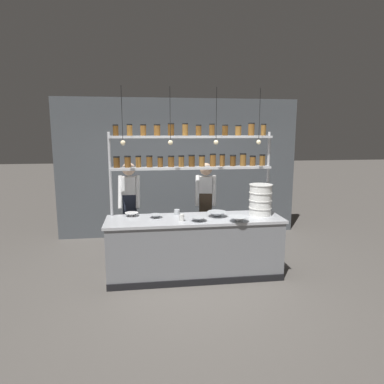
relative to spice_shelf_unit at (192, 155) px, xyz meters
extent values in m
plane|color=#5B5651|center=(-0.01, -0.33, -1.85)|extent=(40.00, 40.00, 0.00)
cube|color=#4C5156|center=(-0.01, 1.89, -0.41)|extent=(5.07, 0.12, 2.88)
cube|color=gray|center=(-0.01, -0.33, -1.41)|extent=(2.61, 0.72, 0.88)
cube|color=#B7BABF|center=(-0.01, -0.33, -0.95)|extent=(2.67, 0.76, 0.04)
cube|color=black|center=(-0.01, -0.70, -1.80)|extent=(2.61, 0.03, 0.10)
cylinder|color=#B7BABF|center=(-1.26, 0.00, -0.75)|extent=(0.04, 0.04, 2.21)
cylinder|color=#B7BABF|center=(1.24, 0.00, -0.75)|extent=(0.04, 0.04, 2.21)
cube|color=#B7BABF|center=(-0.01, 0.00, -0.20)|extent=(2.51, 0.28, 0.04)
cylinder|color=#513314|center=(-1.16, 0.00, -0.11)|extent=(0.10, 0.10, 0.15)
cylinder|color=black|center=(-1.16, 0.00, -0.02)|extent=(0.10, 0.10, 0.02)
cylinder|color=brown|center=(-1.00, 0.00, -0.11)|extent=(0.10, 0.10, 0.16)
cylinder|color=black|center=(-1.00, 0.00, -0.02)|extent=(0.10, 0.10, 0.02)
cylinder|color=brown|center=(-0.84, 0.00, -0.11)|extent=(0.08, 0.08, 0.16)
cylinder|color=black|center=(-0.84, 0.00, -0.02)|extent=(0.08, 0.08, 0.02)
cylinder|color=brown|center=(-0.67, 0.00, -0.11)|extent=(0.09, 0.09, 0.16)
cylinder|color=black|center=(-0.67, 0.00, -0.02)|extent=(0.10, 0.10, 0.02)
cylinder|color=brown|center=(-0.50, 0.00, -0.11)|extent=(0.08, 0.08, 0.14)
cylinder|color=black|center=(-0.50, 0.00, -0.03)|extent=(0.08, 0.08, 0.02)
cylinder|color=brown|center=(-0.33, 0.00, -0.11)|extent=(0.10, 0.10, 0.15)
cylinder|color=black|center=(-0.33, 0.00, -0.02)|extent=(0.10, 0.10, 0.02)
cylinder|color=brown|center=(-0.17, 0.00, -0.11)|extent=(0.09, 0.09, 0.16)
cylinder|color=black|center=(-0.17, 0.00, -0.02)|extent=(0.09, 0.09, 0.02)
cylinder|color=#513314|center=(-0.01, 0.00, -0.10)|extent=(0.10, 0.10, 0.16)
cylinder|color=black|center=(-0.01, 0.00, -0.01)|extent=(0.10, 0.10, 0.02)
cylinder|color=brown|center=(0.15, 0.00, -0.11)|extent=(0.09, 0.09, 0.16)
cylinder|color=black|center=(0.15, 0.00, -0.02)|extent=(0.09, 0.09, 0.02)
cylinder|color=brown|center=(0.33, 0.00, -0.09)|extent=(0.09, 0.09, 0.18)
cylinder|color=black|center=(0.33, 0.00, 0.00)|extent=(0.10, 0.10, 0.02)
cylinder|color=brown|center=(0.48, 0.00, -0.10)|extent=(0.08, 0.08, 0.17)
cylinder|color=black|center=(0.48, 0.00, 0.00)|extent=(0.08, 0.08, 0.02)
cylinder|color=#513314|center=(0.65, 0.00, -0.11)|extent=(0.09, 0.09, 0.16)
cylinder|color=black|center=(0.65, 0.00, -0.02)|extent=(0.09, 0.09, 0.02)
cylinder|color=brown|center=(0.82, 0.00, -0.09)|extent=(0.10, 0.10, 0.18)
cylinder|color=black|center=(0.82, 0.00, 0.01)|extent=(0.10, 0.10, 0.02)
cylinder|color=brown|center=(0.98, 0.00, -0.11)|extent=(0.09, 0.09, 0.14)
cylinder|color=black|center=(0.98, 0.00, -0.03)|extent=(0.10, 0.10, 0.02)
cylinder|color=brown|center=(1.14, 0.00, -0.10)|extent=(0.09, 0.09, 0.16)
cylinder|color=black|center=(1.14, 0.00, -0.02)|extent=(0.09, 0.09, 0.02)
cube|color=#B7BABF|center=(-0.01, 0.00, 0.28)|extent=(2.51, 0.28, 0.04)
cylinder|color=#513314|center=(-1.16, 0.00, 0.37)|extent=(0.08, 0.08, 0.15)
cylinder|color=black|center=(-1.16, 0.00, 0.45)|extent=(0.08, 0.08, 0.02)
cylinder|color=brown|center=(-0.95, 0.00, 0.37)|extent=(0.08, 0.08, 0.16)
cylinder|color=black|center=(-0.95, 0.00, 0.46)|extent=(0.09, 0.09, 0.02)
cylinder|color=brown|center=(-0.75, 0.00, 0.37)|extent=(0.09, 0.09, 0.15)
cylinder|color=black|center=(-0.75, 0.00, 0.46)|extent=(0.09, 0.09, 0.02)
cylinder|color=brown|center=(-0.54, 0.00, 0.37)|extent=(0.10, 0.10, 0.15)
cylinder|color=black|center=(-0.54, 0.00, 0.46)|extent=(0.10, 0.10, 0.02)
cylinder|color=#513314|center=(-0.33, 0.00, 0.38)|extent=(0.10, 0.10, 0.17)
cylinder|color=black|center=(-0.33, 0.00, 0.47)|extent=(0.10, 0.10, 0.02)
cylinder|color=brown|center=(-0.11, 0.00, 0.38)|extent=(0.09, 0.09, 0.17)
cylinder|color=black|center=(-0.11, 0.00, 0.47)|extent=(0.09, 0.09, 0.02)
cylinder|color=brown|center=(0.10, 0.00, 0.37)|extent=(0.09, 0.09, 0.15)
cylinder|color=black|center=(0.10, 0.00, 0.45)|extent=(0.09, 0.09, 0.02)
cylinder|color=brown|center=(0.31, 0.00, 0.38)|extent=(0.09, 0.09, 0.16)
cylinder|color=black|center=(0.31, 0.00, 0.47)|extent=(0.09, 0.09, 0.02)
cylinder|color=#513314|center=(0.52, 0.00, 0.37)|extent=(0.09, 0.09, 0.15)
cylinder|color=black|center=(0.52, 0.00, 0.45)|extent=(0.09, 0.09, 0.02)
cylinder|color=brown|center=(0.73, 0.00, 0.37)|extent=(0.10, 0.10, 0.14)
cylinder|color=black|center=(0.73, 0.00, 0.45)|extent=(0.10, 0.10, 0.02)
cylinder|color=brown|center=(0.94, 0.00, 0.38)|extent=(0.10, 0.10, 0.18)
cylinder|color=black|center=(0.94, 0.00, 0.48)|extent=(0.10, 0.10, 0.02)
cylinder|color=brown|center=(1.14, 0.00, 0.38)|extent=(0.08, 0.08, 0.16)
cylinder|color=black|center=(1.14, 0.00, 0.47)|extent=(0.08, 0.08, 0.02)
cylinder|color=black|center=(-1.08, 0.42, -1.44)|extent=(0.11, 0.11, 0.82)
cylinder|color=black|center=(-0.92, 0.42, -1.44)|extent=(0.11, 0.11, 0.82)
cube|color=#232838|center=(-1.00, 0.42, -0.85)|extent=(0.23, 0.18, 0.36)
cube|color=white|center=(-1.00, 0.42, -0.53)|extent=(0.23, 0.19, 0.29)
sphere|color=beige|center=(-1.00, 0.42, -0.25)|extent=(0.22, 0.22, 0.22)
cylinder|color=white|center=(-1.15, 0.37, -0.63)|extent=(0.08, 0.25, 0.54)
cylinder|color=white|center=(-0.86, 0.35, -0.63)|extent=(0.08, 0.25, 0.54)
cylinder|color=black|center=(0.23, 0.51, -1.45)|extent=(0.11, 0.11, 0.81)
cylinder|color=black|center=(0.38, 0.47, -1.45)|extent=(0.11, 0.11, 0.81)
cube|color=#473828|center=(0.31, 0.49, -0.87)|extent=(0.25, 0.21, 0.35)
cube|color=white|center=(0.31, 0.49, -0.55)|extent=(0.25, 0.22, 0.29)
sphere|color=tan|center=(0.31, 0.49, -0.28)|extent=(0.21, 0.21, 0.21)
cylinder|color=white|center=(0.15, 0.46, -0.65)|extent=(0.12, 0.26, 0.53)
cylinder|color=white|center=(0.44, 0.40, -0.65)|extent=(0.12, 0.26, 0.53)
cylinder|color=white|center=(1.03, -0.27, -0.88)|extent=(0.34, 0.34, 0.11)
cylinder|color=silver|center=(1.03, -0.27, -0.82)|extent=(0.36, 0.36, 0.01)
cylinder|color=white|center=(1.03, -0.27, -0.76)|extent=(0.34, 0.34, 0.11)
cylinder|color=silver|center=(1.03, -0.27, -0.70)|extent=(0.36, 0.36, 0.01)
cylinder|color=white|center=(1.03, -0.27, -0.63)|extent=(0.34, 0.34, 0.11)
cylinder|color=silver|center=(1.03, -0.27, -0.57)|extent=(0.36, 0.36, 0.01)
cylinder|color=white|center=(1.03, -0.27, -0.51)|extent=(0.34, 0.34, 0.11)
cylinder|color=silver|center=(1.03, -0.27, -0.45)|extent=(0.36, 0.36, 0.01)
cylinder|color=#B2B7BC|center=(-0.60, -0.23, -0.93)|extent=(0.09, 0.09, 0.01)
cone|color=#B2B7BC|center=(-0.60, -0.23, -0.90)|extent=(0.19, 0.19, 0.05)
cylinder|color=#B2B7BC|center=(0.34, -0.30, -0.93)|extent=(0.13, 0.13, 0.01)
cone|color=#B2B7BC|center=(0.34, -0.30, -0.89)|extent=(0.30, 0.30, 0.08)
cylinder|color=silver|center=(0.58, -0.64, -0.93)|extent=(0.13, 0.13, 0.01)
cone|color=silver|center=(0.58, -0.64, -0.89)|extent=(0.29, 0.29, 0.08)
cylinder|color=#B2B7BC|center=(0.01, -0.52, -0.93)|extent=(0.11, 0.11, 0.01)
cone|color=#B2B7BC|center=(0.01, -0.52, -0.90)|extent=(0.24, 0.24, 0.06)
cylinder|color=white|center=(-0.96, -0.09, -0.93)|extent=(0.09, 0.09, 0.01)
cone|color=white|center=(-0.96, -0.09, -0.90)|extent=(0.21, 0.21, 0.06)
cylinder|color=silver|center=(-0.22, -0.49, -0.88)|extent=(0.07, 0.07, 0.10)
cylinder|color=#B2B7BC|center=(-0.26, -0.08, -0.89)|extent=(0.09, 0.09, 0.08)
cylinder|color=black|center=(-1.04, -0.33, 0.59)|extent=(0.01, 0.01, 0.78)
sphere|color=#F9E5B2|center=(-1.04, -0.33, 0.20)|extent=(0.07, 0.07, 0.07)
cylinder|color=black|center=(-0.37, -0.33, 0.59)|extent=(0.01, 0.01, 0.78)
sphere|color=#F9E5B2|center=(-0.37, -0.33, 0.20)|extent=(0.07, 0.07, 0.07)
cylinder|color=black|center=(0.30, -0.33, 0.59)|extent=(0.01, 0.01, 0.78)
sphere|color=#F9E5B2|center=(0.30, -0.33, 0.20)|extent=(0.07, 0.07, 0.07)
cylinder|color=black|center=(0.95, -0.33, 0.59)|extent=(0.01, 0.01, 0.78)
sphere|color=#F9E5B2|center=(0.95, -0.33, 0.20)|extent=(0.07, 0.07, 0.07)
camera|label=1|loc=(-0.75, -5.29, 0.36)|focal=32.00mm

